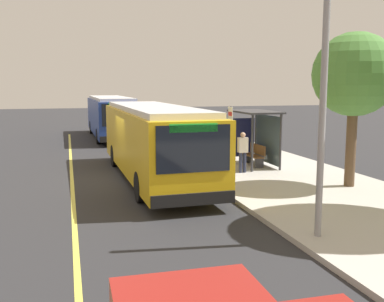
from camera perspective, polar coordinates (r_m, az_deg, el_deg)
ground_plane at (r=18.39m, az=-8.12°, el=-3.51°), size 120.00×120.00×0.00m
sidewalk_curb at (r=20.02m, az=9.17°, el=-2.35°), size 44.00×6.40×0.15m
lane_stripe_center at (r=18.25m, az=-15.00°, el=-3.79°), size 36.00×0.14×0.01m
transit_bus_main at (r=17.97m, az=-4.90°, el=1.49°), size 11.24×2.79×2.95m
transit_bus_second at (r=32.93m, az=-10.29°, el=4.47°), size 10.97×2.73×2.95m
bus_shelter at (r=20.51m, az=8.17°, el=3.12°), size 2.90×1.60×2.48m
waiting_bench at (r=20.55m, az=7.93°, el=-0.47°), size 1.60×0.48×0.95m
route_sign_post at (r=17.67m, az=4.92°, el=2.48°), size 0.44×0.08×2.80m
pedestrian_commuter at (r=18.68m, az=6.46°, el=0.18°), size 0.24×0.40×1.69m
street_tree_upstreet at (r=16.84m, az=19.95°, el=9.02°), size 2.93×2.93×5.45m
utility_pole at (r=10.85m, az=16.30°, el=5.92°), size 0.16×0.16×6.40m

